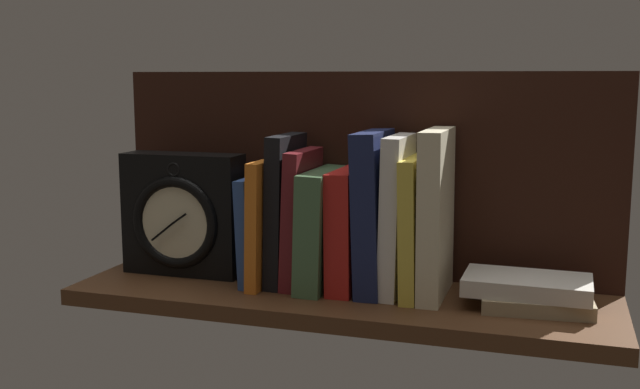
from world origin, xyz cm
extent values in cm
cube|color=#4C2D19|center=(0.00, 0.00, -1.25)|extent=(84.10, 24.54, 2.50)
cube|color=black|center=(0.00, 11.67, 16.94)|extent=(84.10, 1.20, 33.88)
cube|color=#2D4C8E|center=(-14.65, 2.69, 8.61)|extent=(2.52, 14.04, 17.27)
cube|color=orange|center=(-12.44, 2.69, 10.06)|extent=(2.41, 16.75, 20.16)
cube|color=black|center=(-9.89, 2.69, 12.00)|extent=(3.18, 12.55, 24.05)
cube|color=maroon|center=(-7.16, 2.69, 10.83)|extent=(3.22, 13.05, 21.75)
cube|color=#476B44|center=(-3.63, 2.69, 9.28)|extent=(4.74, 16.31, 18.68)
cube|color=red|center=(0.68, 2.69, 9.41)|extent=(4.08, 14.10, 18.87)
cube|color=#192147|center=(4.80, 2.69, 12.43)|extent=(4.71, 14.34, 24.98)
cube|color=silver|center=(8.34, 2.69, 12.14)|extent=(3.12, 13.41, 24.33)
cube|color=gold|center=(11.18, 2.69, 10.56)|extent=(2.90, 14.97, 21.17)
cube|color=beige|center=(14.32, 2.69, 12.68)|extent=(3.53, 15.06, 25.39)
cube|color=black|center=(-28.28, 3.03, 10.20)|extent=(20.39, 6.24, 20.39)
torus|color=black|center=(-28.28, -0.49, 9.25)|extent=(15.61, 1.92, 15.61)
cylinder|color=beige|center=(-28.28, -0.49, 9.25)|extent=(12.60, 0.60, 12.60)
cube|color=black|center=(-27.02, -0.99, 10.13)|extent=(2.70, 0.30, 2.00)
cube|color=black|center=(-30.22, -0.99, 7.73)|extent=(4.07, 0.30, 3.27)
torus|color=black|center=(-28.28, -0.09, 18.05)|extent=(2.44, 0.44, 2.44)
cube|color=#9E8966|center=(29.37, 0.99, 1.04)|extent=(16.22, 12.17, 2.09)
cube|color=beige|center=(27.99, 0.88, 3.33)|extent=(18.04, 10.66, 2.49)
camera|label=1|loc=(31.53, -107.53, 33.09)|focal=41.91mm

